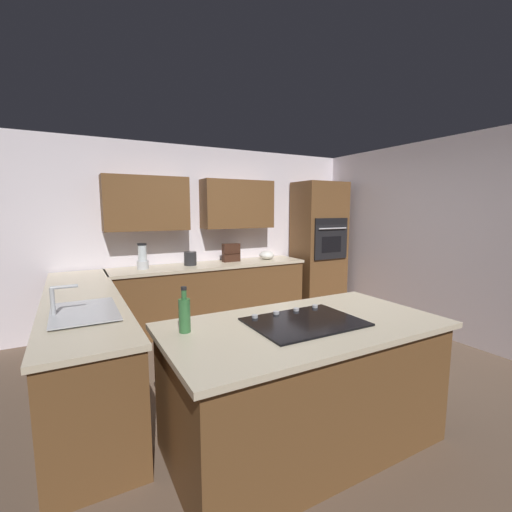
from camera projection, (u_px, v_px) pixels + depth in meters
The scene contains 17 objects.
ground_plane at pixel (281, 370), 3.65m from camera, with size 14.00×14.00×0.00m, color brown.
wall_back at pixel (205, 227), 5.20m from camera, with size 6.00×0.44×2.60m.
wall_left at pixel (416, 237), 4.90m from camera, with size 0.10×4.00×2.60m, color silver.
lower_cabinets_back at pixel (212, 296), 5.04m from camera, with size 2.80×0.60×0.86m, color brown.
countertop_back at pixel (211, 265), 4.98m from camera, with size 2.84×0.64×0.04m, color beige.
lower_cabinets_side at pixel (85, 345), 3.21m from camera, with size 0.60×2.90×0.86m, color brown.
countertop_side at pixel (82, 298), 3.14m from camera, with size 0.64×2.94×0.04m, color beige.
island_base at pixel (303, 386), 2.46m from camera, with size 1.87×0.96×0.86m, color brown.
island_top at pixel (305, 326), 2.40m from camera, with size 1.95×1.04×0.04m, color beige.
wall_oven at pixel (319, 246), 5.87m from camera, with size 0.80×0.66×2.13m.
sink_unit at pixel (83, 311), 2.60m from camera, with size 0.46×0.70×0.23m.
cooktop at pixel (304, 322), 2.40m from camera, with size 0.76×0.56×0.03m.
blender at pixel (143, 258), 4.54m from camera, with size 0.15×0.15×0.34m.
mixing_bowl at pixel (267, 255), 5.46m from camera, with size 0.24×0.24×0.13m, color white.
spice_rack at pixel (231, 253), 5.19m from camera, with size 0.26×0.11×0.27m.
kettle at pixel (190, 258), 4.86m from camera, with size 0.18×0.18×0.19m, color #262628.
oil_bottle at pixel (185, 314), 2.20m from camera, with size 0.07×0.07×0.30m.
Camera 1 is at (1.89, 2.90, 1.68)m, focal length 24.18 mm.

